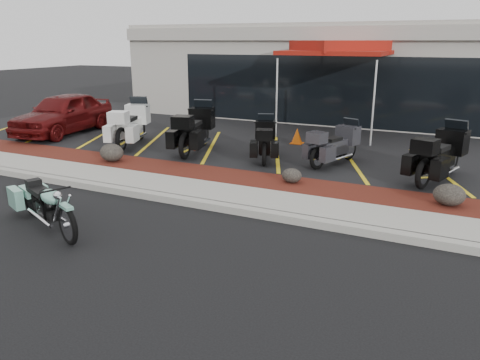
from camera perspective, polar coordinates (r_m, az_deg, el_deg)
The scene contains 18 objects.
ground at distance 9.18m, azimuth -8.16°, elevation -4.90°, with size 90.00×90.00×0.00m, color black.
curb at distance 9.86m, azimuth -5.31°, elevation -2.78°, with size 24.00×0.25×0.15m, color gray.
sidewalk at distance 10.44m, azimuth -3.37°, elevation -1.63°, with size 24.00×1.20×0.15m, color gray.
mulch_bed at distance 11.45m, azimuth -0.50°, elevation 0.09°, with size 24.00×1.20×0.16m, color #3A120D.
upper_lot at distance 16.34m, azimuth 7.80°, elevation 4.95°, with size 26.00×9.60×0.15m, color black.
dealership_building at distance 22.11m, azimuth 13.10°, elevation 12.75°, with size 18.00×8.16×4.00m.
boulder_left at distance 13.29m, azimuth -15.37°, elevation 3.25°, with size 0.68×0.57×0.48m, color black.
boulder_mid at distance 10.95m, azimuth 6.32°, elevation 0.56°, with size 0.47×0.39×0.33m, color black.
boulder_right at distance 10.26m, azimuth 24.16°, elevation -1.65°, with size 0.62×0.52×0.44m, color black.
hero_cruiser at distance 8.39m, azimuth -20.31°, elevation -4.53°, with size 2.62×0.66×0.92m, color #75B6A1, non-canonical shape.
touring_white at distance 15.96m, azimuth -12.14°, elevation 7.37°, with size 2.48×0.95×1.44m, color silver, non-canonical shape.
touring_black_front at distance 14.75m, azimuth -4.47°, elevation 6.98°, with size 2.51×0.96×1.46m, color black, non-canonical shape.
touring_black_mid at distance 13.73m, azimuth 3.13°, elevation 5.69°, with size 2.03×0.77×1.18m, color black, non-canonical shape.
touring_grey at distance 13.28m, azimuth 13.26°, elevation 4.87°, with size 2.01×0.77×1.17m, color #303035, non-canonical shape.
touring_black_rear at distance 12.64m, azimuth 24.56°, elevation 3.68°, with size 2.35×0.90×1.37m, color black, non-canonical shape.
parked_car at distance 17.90m, azimuth -20.76°, elevation 7.62°, with size 1.69×4.20×1.43m, color #4E0B0B.
traffic_cone at distance 15.23m, azimuth 6.96°, elevation 5.36°, with size 0.36×0.36×0.49m, color #D35007.
popup_canopy at distance 16.99m, azimuth 11.87°, elevation 15.34°, with size 3.94×3.94×3.20m.
Camera 1 is at (4.78, -7.08, 3.34)m, focal length 35.00 mm.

